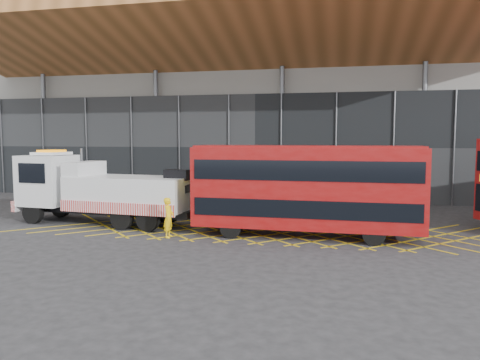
# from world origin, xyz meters

# --- Properties ---
(ground_plane) EXTENTS (120.00, 120.00, 0.00)m
(ground_plane) POSITION_xyz_m (0.00, 0.00, 0.00)
(ground_plane) COLOR #252527
(road_markings) EXTENTS (26.36, 7.16, 0.01)m
(road_markings) POSITION_xyz_m (4.80, 0.00, 0.01)
(road_markings) COLOR gold
(road_markings) RESTS_ON ground_plane
(construction_building) EXTENTS (55.00, 23.97, 18.00)m
(construction_building) POSITION_xyz_m (1.92, 18.40, 8.98)
(construction_building) COLOR gray
(construction_building) RESTS_ON ground_plane
(recovery_truck) EXTENTS (11.84, 3.80, 4.10)m
(recovery_truck) POSITION_xyz_m (-4.61, -0.28, 1.90)
(recovery_truck) COLOR black
(recovery_truck) RESTS_ON ground_plane
(bus_towed) EXTENTS (10.76, 2.72, 4.35)m
(bus_towed) POSITION_xyz_m (6.81, -1.41, 2.42)
(bus_towed) COLOR maroon
(bus_towed) RESTS_ON ground_plane
(worker) EXTENTS (0.48, 0.71, 1.90)m
(worker) POSITION_xyz_m (0.50, -2.88, 0.95)
(worker) COLOR yellow
(worker) RESTS_ON ground_plane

